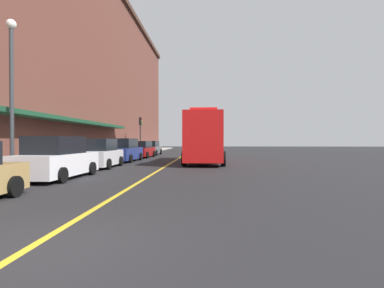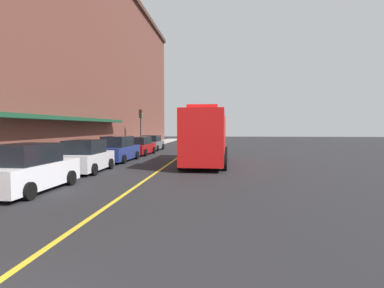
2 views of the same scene
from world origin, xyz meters
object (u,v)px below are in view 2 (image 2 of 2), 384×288
(parked_car_1, at_px, (29,170))
(parked_car_4, at_px, (139,146))
(parking_meter_2, at_px, (51,155))
(parked_car_3, at_px, (119,150))
(parked_car_5, at_px, (152,143))
(traffic_light_near, at_px, (141,121))
(parking_meter_0, at_px, (122,143))
(parking_meter_1, at_px, (137,141))
(parked_car_2, at_px, (86,157))
(fire_truck, at_px, (206,137))

(parked_car_1, height_order, parked_car_4, parked_car_1)
(parked_car_1, height_order, parking_meter_2, parked_car_1)
(parked_car_4, bearing_deg, parked_car_3, -178.79)
(parked_car_5, xyz_separation_m, traffic_light_near, (-1.35, 0.35, 2.38))
(parking_meter_0, distance_m, parking_meter_1, 4.77)
(parked_car_1, distance_m, parked_car_2, 5.36)
(parking_meter_2, relative_size, traffic_light_near, 0.31)
(fire_truck, relative_size, parking_meter_2, 7.08)
(parked_car_1, height_order, parking_meter_0, parked_car_1)
(parked_car_3, xyz_separation_m, traffic_light_near, (-1.34, 11.41, 2.29))
(parked_car_1, xyz_separation_m, parked_car_4, (0.01, 16.40, -0.10))
(traffic_light_near, bearing_deg, parked_car_4, -76.42)
(parked_car_3, relative_size, parked_car_4, 1.03)
(parked_car_1, xyz_separation_m, parked_car_3, (-0.07, 10.86, -0.01))
(parking_meter_1, relative_size, traffic_light_near, 0.31)
(parking_meter_2, bearing_deg, parked_car_5, 85.45)
(parked_car_2, height_order, parking_meter_1, parked_car_2)
(fire_truck, bearing_deg, parking_meter_2, -52.60)
(parked_car_1, bearing_deg, parked_car_2, 2.30)
(parked_car_4, height_order, fire_truck, fire_truck)
(parked_car_5, bearing_deg, traffic_light_near, 76.95)
(parking_meter_1, distance_m, parking_meter_2, 16.66)
(parked_car_4, distance_m, parking_meter_0, 1.55)
(parking_meter_2, height_order, traffic_light_near, traffic_light_near)
(parked_car_1, height_order, fire_truck, fire_truck)
(parked_car_2, xyz_separation_m, parked_car_4, (0.10, 11.04, -0.06))
(parked_car_2, relative_size, parked_car_4, 0.87)
(parked_car_1, distance_m, parking_meter_2, 4.42)
(traffic_light_near, bearing_deg, parked_car_2, -85.54)
(parked_car_1, height_order, parked_car_3, parked_car_1)
(parked_car_3, height_order, fire_truck, fire_truck)
(parked_car_4, bearing_deg, parking_meter_0, 105.35)
(fire_truck, height_order, parking_meter_2, fire_truck)
(parked_car_4, relative_size, parked_car_5, 1.07)
(parked_car_2, height_order, parked_car_3, parked_car_3)
(parking_meter_0, xyz_separation_m, traffic_light_near, (0.06, 6.23, 2.10))
(parking_meter_2, bearing_deg, parked_car_2, 40.83)
(fire_truck, distance_m, parking_meter_1, 13.45)
(parked_car_2, distance_m, parking_meter_2, 1.84)
(parking_meter_1, distance_m, traffic_light_near, 2.55)
(parking_meter_1, bearing_deg, parked_car_1, -85.94)
(parking_meter_0, xyz_separation_m, parking_meter_1, (0.00, 4.77, 0.00))
(parked_car_4, xyz_separation_m, parking_meter_0, (-1.48, -0.35, 0.28))
(parked_car_4, bearing_deg, parked_car_1, -177.98)
(parked_car_3, height_order, parking_meter_1, parked_car_3)
(parked_car_5, height_order, parking_meter_1, parked_car_5)
(parked_car_3, bearing_deg, parked_car_2, -178.69)
(parked_car_4, xyz_separation_m, parking_meter_1, (-1.48, 4.42, 0.28))
(parked_car_1, bearing_deg, parking_meter_1, 5.34)
(parked_car_4, distance_m, traffic_light_near, 6.50)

